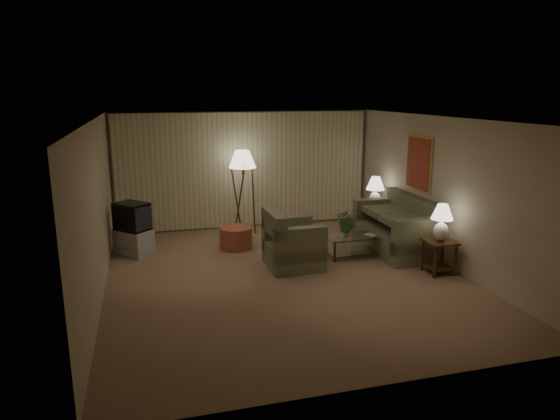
# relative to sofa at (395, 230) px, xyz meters

# --- Properties ---
(ground) EXTENTS (7.00, 7.00, 0.00)m
(ground) POSITION_rel_sofa_xyz_m (-2.50, -0.75, -0.44)
(ground) COLOR #9F7357
(ground) RESTS_ON ground
(room_shell) EXTENTS (6.04, 7.02, 2.72)m
(room_shell) POSITION_rel_sofa_xyz_m (-2.48, 0.76, 1.31)
(room_shell) COLOR beige
(room_shell) RESTS_ON ground
(sofa) EXTENTS (1.98, 1.00, 0.88)m
(sofa) POSITION_rel_sofa_xyz_m (0.00, 0.00, 0.00)
(sofa) COLOR #7A7E58
(sofa) RESTS_ON ground
(armchair) EXTENTS (1.04, 0.99, 0.84)m
(armchair) POSITION_rel_sofa_xyz_m (-2.22, -0.34, -0.02)
(armchair) COLOR #7A7E58
(armchair) RESTS_ON ground
(side_table_near) EXTENTS (0.50, 0.50, 0.60)m
(side_table_near) POSITION_rel_sofa_xyz_m (0.15, -1.35, -0.03)
(side_table_near) COLOR #351D0E
(side_table_near) RESTS_ON ground
(side_table_far) EXTENTS (0.53, 0.44, 0.60)m
(side_table_far) POSITION_rel_sofa_xyz_m (0.15, 1.25, -0.04)
(side_table_far) COLOR #351D0E
(side_table_far) RESTS_ON ground
(table_lamp_near) EXTENTS (0.38, 0.38, 0.65)m
(table_lamp_near) POSITION_rel_sofa_xyz_m (0.15, -1.35, 0.55)
(table_lamp_near) COLOR white
(table_lamp_near) RESTS_ON side_table_near
(table_lamp_far) EXTENTS (0.41, 0.41, 0.70)m
(table_lamp_far) POSITION_rel_sofa_xyz_m (0.15, 1.25, 0.57)
(table_lamp_far) COLOR white
(table_lamp_far) RESTS_ON side_table_far
(coffee_table) EXTENTS (1.10, 0.60, 0.41)m
(coffee_table) POSITION_rel_sofa_xyz_m (-0.93, -0.10, -0.16)
(coffee_table) COLOR silver
(coffee_table) RESTS_ON ground
(tv_cabinet) EXTENTS (1.17, 1.17, 0.50)m
(tv_cabinet) POSITION_rel_sofa_xyz_m (-5.05, 1.16, -0.19)
(tv_cabinet) COLOR #B4B4B6
(tv_cabinet) RESTS_ON ground
(crt_tv) EXTENTS (1.08, 1.08, 0.54)m
(crt_tv) POSITION_rel_sofa_xyz_m (-5.05, 1.16, 0.33)
(crt_tv) COLOR black
(crt_tv) RESTS_ON tv_cabinet
(floor_lamp) EXTENTS (0.61, 0.61, 1.87)m
(floor_lamp) POSITION_rel_sofa_xyz_m (-2.67, 2.10, 0.54)
(floor_lamp) COLOR #351D0E
(floor_lamp) RESTS_ON ground
(ottoman) EXTENTS (0.73, 0.73, 0.45)m
(ottoman) POSITION_rel_sofa_xyz_m (-3.04, 1.01, -0.22)
(ottoman) COLOR #9F4B35
(ottoman) RESTS_ON ground
(vase) EXTENTS (0.18, 0.18, 0.14)m
(vase) POSITION_rel_sofa_xyz_m (-1.08, -0.10, 0.05)
(vase) COLOR white
(vase) RESTS_ON coffee_table
(flowers) EXTENTS (0.51, 0.47, 0.48)m
(flowers) POSITION_rel_sofa_xyz_m (-1.08, -0.10, 0.36)
(flowers) COLOR #3E7634
(flowers) RESTS_ON vase
(book) EXTENTS (0.26, 0.29, 0.02)m
(book) POSITION_rel_sofa_xyz_m (-0.68, -0.20, -0.02)
(book) COLOR olive
(book) RESTS_ON coffee_table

